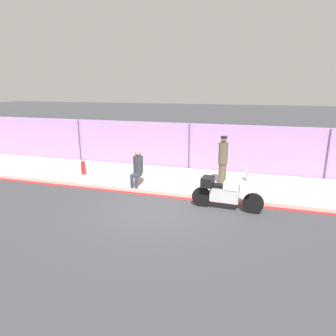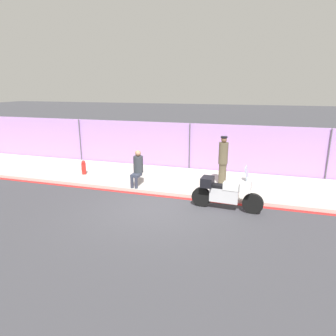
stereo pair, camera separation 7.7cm
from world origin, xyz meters
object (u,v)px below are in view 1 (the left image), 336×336
at_px(person_seated_on_curb, 138,166).
at_px(fire_hydrant, 83,168).
at_px(motorcycle, 226,192).
at_px(officer_standing, 223,160).

height_order(person_seated_on_curb, fire_hydrant, person_seated_on_curb).
distance_m(motorcycle, person_seated_on_curb, 3.65).
bearing_deg(motorcycle, officer_standing, 103.97).
distance_m(officer_standing, fire_hydrant, 5.94).
relative_size(officer_standing, person_seated_on_curb, 1.38).
bearing_deg(fire_hydrant, person_seated_on_curb, -13.98).
bearing_deg(fire_hydrant, officer_standing, 3.77).
distance_m(person_seated_on_curb, fire_hydrant, 2.94).
bearing_deg(officer_standing, fire_hydrant, -176.23).
bearing_deg(person_seated_on_curb, officer_standing, 19.53).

